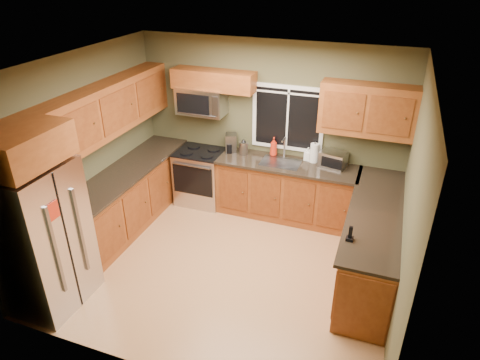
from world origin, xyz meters
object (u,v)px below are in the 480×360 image
Objects in this scene: coffee_maker at (231,143)px; paper_towel_roll at (314,153)px; toaster_oven at (333,159)px; cordless_phone at (350,236)px; range at (201,176)px; soap_bottle_a at (274,146)px; microwave at (201,101)px; kettle at (244,147)px; soap_bottle_b at (308,154)px; refrigerator at (43,238)px.

coffee_maker is 1.34m from paper_towel_roll.
cordless_phone is (0.49, -1.82, -0.06)m from toaster_oven.
coffee_maker is 0.88× the size of paper_towel_roll.
range is at bearing 147.20° from cordless_phone.
soap_bottle_a reaches higher than cordless_phone.
microwave is 2.64× the size of coffee_maker.
soap_bottle_b is at bearing 7.22° from kettle.
microwave is at bearing 145.13° from cordless_phone.
paper_towel_roll is (1.10, 0.11, 0.03)m from kettle.
microwave reaches higher than kettle.
cordless_phone is at bearing -53.12° from soap_bottle_a.
microwave is 1.34m from soap_bottle_a.
microwave is 2.53× the size of soap_bottle_a.
soap_bottle_a is at bearing 180.00° from soap_bottle_b.
kettle is at bearing -2.63° from microwave.
soap_bottle_a is 0.55m from soap_bottle_b.
refrigerator is at bearing -103.97° from range.
range is 2.88× the size of paper_towel_roll.
toaster_oven is 0.41m from soap_bottle_b.
kettle reaches higher than range.
paper_towel_roll is (1.34, 0.06, 0.01)m from coffee_maker.
refrigerator is 3.10m from microwave.
range is 1.34m from soap_bottle_a.
microwave is 0.98m from kettle.
refrigerator is at bearing -121.79° from soap_bottle_a.
coffee_maker is at bearing 17.52° from range.
coffee_maker is (0.48, 0.15, 0.61)m from range.
coffee_maker reaches higher than soap_bottle_b.
cordless_phone is (3.29, 1.09, 0.09)m from refrigerator.
coffee_maker is at bearing 68.19° from refrigerator.
kettle is 0.86× the size of soap_bottle_a.
refrigerator reaches higher than toaster_oven.
microwave reaches higher than toaster_oven.
kettle is at bearing -172.78° from soap_bottle_b.
toaster_oven is at bearing 46.14° from refrigerator.
paper_towel_roll reaches higher than coffee_maker.
microwave is 1.85m from soap_bottle_b.
refrigerator is 3.20m from kettle.
refrigerator reaches higher than kettle.
kettle is 1.24× the size of soap_bottle_b.
refrigerator is 4.25× the size of toaster_oven.
range is 1.83m from soap_bottle_b.
microwave is 4.21× the size of cordless_phone.
toaster_oven is 1.30× the size of paper_towel_roll.
refrigerator is 6.98× the size of kettle.
range is at bearing -173.39° from paper_towel_roll.
kettle is at bearing -164.45° from soap_bottle_a.
cordless_phone is at bearing -67.40° from paper_towel_roll.
range is 3.63× the size of kettle.
toaster_oven is 1.47× the size of coffee_maker.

